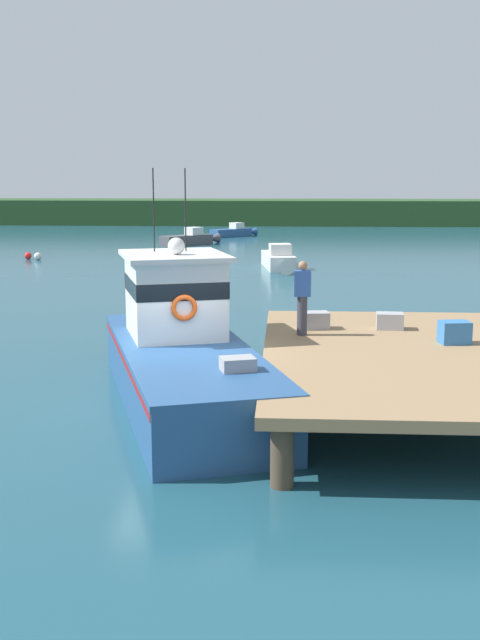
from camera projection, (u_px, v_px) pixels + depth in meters
name	position (u px, v px, depth m)	size (l,w,h in m)	color
ground_plane	(176.00, 405.00, 15.74)	(200.00, 200.00, 0.00)	#1E4C5B
dock	(414.00, 357.00, 15.26)	(6.00, 9.00, 1.20)	#4C3D2D
main_fishing_boat	(181.00, 350.00, 16.15)	(4.86, 9.89, 4.80)	#285184
crate_single_far	(315.00, 320.00, 17.46)	(0.60, 0.44, 0.38)	#9E9EA3
crate_single_by_cleat	(455.00, 332.00, 15.88)	(0.60, 0.44, 0.47)	#3370B2
crate_stack_near_edge	(390.00, 321.00, 17.42)	(0.60, 0.44, 0.37)	#9E9EA3
deckhand_by_the_boat	(302.00, 296.00, 16.62)	(0.36, 0.22, 1.63)	#383842
moored_boat_off_the_point	(234.00, 232.00, 60.16)	(3.69, 3.53, 1.08)	#285184
moored_boat_outer_mooring	(279.00, 260.00, 38.96)	(1.87, 5.23, 1.31)	silver
moored_boat_near_channel	(190.00, 239.00, 52.80)	(4.00, 3.98, 1.20)	#4C4C51
mooring_buoy_spare_mooring	(38.00, 256.00, 43.18)	(0.42, 0.42, 0.42)	silver
mooring_buoy_outer	(28.00, 256.00, 43.59)	(0.40, 0.40, 0.40)	red
far_shoreline	(263.00, 212.00, 76.35)	(120.00, 8.00, 2.40)	#284723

